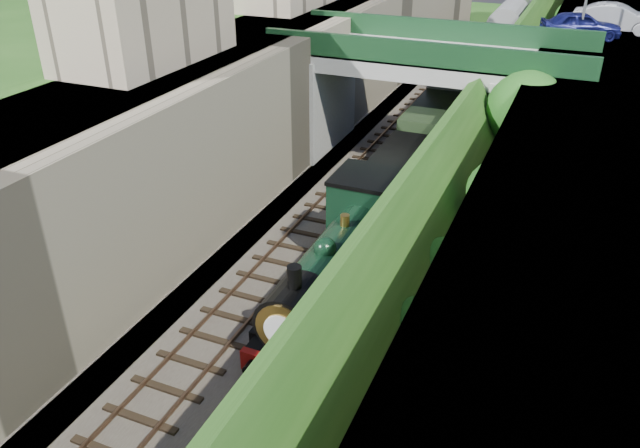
{
  "coord_description": "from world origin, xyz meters",
  "views": [
    {
      "loc": [
        7.83,
        -7.91,
        13.66
      ],
      "look_at": [
        0.0,
        10.47,
        2.78
      ],
      "focal_mm": 35.0,
      "sensor_mm": 36.0,
      "label": 1
    }
  ],
  "objects_px": {
    "locomotive": "(342,262)",
    "tender": "(401,187)",
    "tree": "(529,114)",
    "car_blue": "(581,25)",
    "car_silver": "(616,18)",
    "road_bridge": "(437,92)"
  },
  "relations": [
    {
      "from": "tree",
      "to": "car_blue",
      "type": "relative_size",
      "value": 1.56
    },
    {
      "from": "car_silver",
      "to": "locomotive",
      "type": "bearing_deg",
      "value": 163.14
    },
    {
      "from": "car_blue",
      "to": "car_silver",
      "type": "xyz_separation_m",
      "value": [
        1.76,
        2.69,
        0.04
      ]
    },
    {
      "from": "tree",
      "to": "car_silver",
      "type": "height_order",
      "value": "car_silver"
    },
    {
      "from": "road_bridge",
      "to": "tree",
      "type": "distance_m",
      "value": 6.11
    },
    {
      "from": "locomotive",
      "to": "tender",
      "type": "relative_size",
      "value": 1.7
    },
    {
      "from": "road_bridge",
      "to": "car_silver",
      "type": "relative_size",
      "value": 3.45
    },
    {
      "from": "tree",
      "to": "car_blue",
      "type": "xyz_separation_m",
      "value": [
        1.28,
        9.28,
        2.32
      ]
    },
    {
      "from": "car_blue",
      "to": "locomotive",
      "type": "bearing_deg",
      "value": 145.17
    },
    {
      "from": "tree",
      "to": "tender",
      "type": "height_order",
      "value": "tree"
    },
    {
      "from": "car_silver",
      "to": "locomotive",
      "type": "height_order",
      "value": "car_silver"
    },
    {
      "from": "car_silver",
      "to": "car_blue",
      "type": "bearing_deg",
      "value": 148.82
    },
    {
      "from": "tree",
      "to": "car_blue",
      "type": "distance_m",
      "value": 9.65
    },
    {
      "from": "car_silver",
      "to": "tender",
      "type": "height_order",
      "value": "car_silver"
    },
    {
      "from": "locomotive",
      "to": "tender",
      "type": "height_order",
      "value": "locomotive"
    },
    {
      "from": "car_silver",
      "to": "locomotive",
      "type": "relative_size",
      "value": 0.45
    },
    {
      "from": "car_blue",
      "to": "locomotive",
      "type": "relative_size",
      "value": 0.41
    },
    {
      "from": "tender",
      "to": "car_silver",
      "type": "bearing_deg",
      "value": 63.29
    },
    {
      "from": "locomotive",
      "to": "car_silver",
      "type": "bearing_deg",
      "value": 71.2
    },
    {
      "from": "car_silver",
      "to": "locomotive",
      "type": "distance_m",
      "value": 24.59
    },
    {
      "from": "tree",
      "to": "car_silver",
      "type": "distance_m",
      "value": 12.57
    },
    {
      "from": "locomotive",
      "to": "tender",
      "type": "xyz_separation_m",
      "value": [
        -0.0,
        7.36,
        -0.27
      ]
    }
  ]
}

